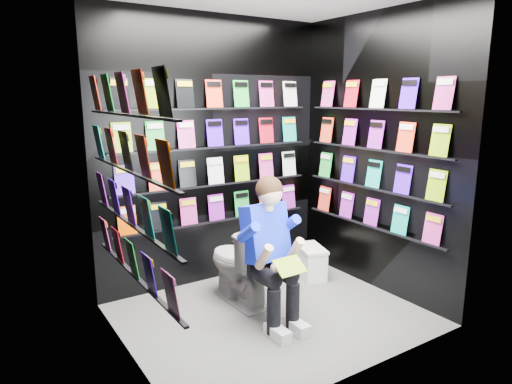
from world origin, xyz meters
TOP-DOWN VIEW (x-y plane):
  - floor at (0.00, 0.00)m, footprint 2.40×2.40m
  - wall_back at (0.00, 1.00)m, footprint 2.40×0.04m
  - wall_front at (0.00, -1.00)m, footprint 2.40×0.04m
  - wall_left at (-1.20, 0.00)m, footprint 0.04×2.00m
  - wall_right at (1.20, 0.00)m, footprint 0.04×2.00m
  - comics_back at (0.00, 0.97)m, footprint 2.10×0.06m
  - comics_left at (-1.17, 0.00)m, footprint 0.06×1.70m
  - comics_right at (1.17, 0.00)m, footprint 0.06×1.70m
  - toilet at (-0.08, 0.37)m, footprint 0.44×0.76m
  - longbox at (0.84, 0.49)m, footprint 0.32×0.43m
  - longbox_lid at (0.84, 0.49)m, footprint 0.35×0.46m
  - reader at (-0.08, -0.01)m, footprint 0.50×0.71m
  - held_comic at (-0.08, -0.36)m, footprint 0.25×0.15m

SIDE VIEW (x-z plane):
  - floor at x=0.00m, z-range 0.00..0.00m
  - longbox at x=0.84m, z-range 0.00..0.29m
  - longbox_lid at x=0.84m, z-range 0.29..0.32m
  - toilet at x=-0.08m, z-range 0.00..0.73m
  - held_comic at x=-0.08m, z-range 0.53..0.63m
  - reader at x=-0.08m, z-range 0.10..1.39m
  - wall_back at x=0.00m, z-range 0.00..2.60m
  - wall_front at x=0.00m, z-range 0.00..2.60m
  - wall_left at x=-1.20m, z-range 0.00..2.60m
  - wall_right at x=1.20m, z-range 0.00..2.60m
  - comics_back at x=0.00m, z-range 0.62..1.99m
  - comics_left at x=-1.17m, z-range 0.62..1.99m
  - comics_right at x=1.17m, z-range 0.62..1.99m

